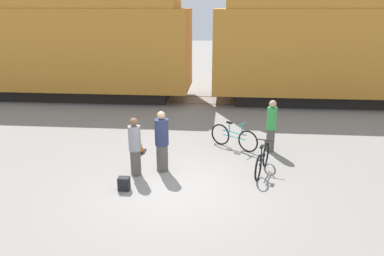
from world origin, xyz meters
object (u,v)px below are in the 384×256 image
(bicycle_teal, at_px, (234,137))
(freight_train, at_px, (201,37))
(person_in_navy, at_px, (162,142))
(person_in_grey, at_px, (135,147))
(person_in_green, at_px, (271,126))
(bicycle_black, at_px, (262,160))
(traffic_cone, at_px, (139,144))
(backpack, at_px, (124,184))

(bicycle_teal, bearing_deg, freight_train, 103.21)
(person_in_navy, height_order, person_in_grey, person_in_navy)
(person_in_grey, bearing_deg, bicycle_teal, -64.74)
(person_in_green, bearing_deg, bicycle_black, -152.10)
(traffic_cone, bearing_deg, bicycle_black, -18.15)
(person_in_green, xyz_separation_m, traffic_cone, (-4.08, -0.42, -0.58))
(person_in_navy, height_order, backpack, person_in_navy)
(person_in_grey, bearing_deg, backpack, 159.79)
(traffic_cone, bearing_deg, bicycle_teal, 11.14)
(person_in_green, bearing_deg, backpack, 168.63)
(bicycle_teal, relative_size, person_in_green, 0.90)
(person_in_green, bearing_deg, traffic_cone, 137.30)
(bicycle_teal, xyz_separation_m, bicycle_black, (0.74, -1.79, 0.00))
(person_in_grey, bearing_deg, traffic_cone, -4.07)
(person_in_green, distance_m, traffic_cone, 4.14)
(bicycle_black, relative_size, person_in_green, 0.99)
(person_in_navy, xyz_separation_m, traffic_cone, (-0.96, 1.30, -0.59))
(bicycle_black, bearing_deg, traffic_cone, 161.85)
(bicycle_teal, height_order, person_in_green, person_in_green)
(freight_train, distance_m, backpack, 9.81)
(person_in_grey, xyz_separation_m, traffic_cone, (-0.29, 1.62, -0.55))
(bicycle_teal, relative_size, person_in_navy, 0.87)
(bicycle_black, bearing_deg, backpack, -159.34)
(person_in_green, height_order, traffic_cone, person_in_green)
(freight_train, xyz_separation_m, bicycle_black, (2.19, -8.00, -2.60))
(bicycle_teal, xyz_separation_m, person_in_grey, (-2.65, -2.20, 0.43))
(traffic_cone, bearing_deg, person_in_green, 5.90)
(bicycle_teal, height_order, backpack, bicycle_teal)
(backpack, bearing_deg, person_in_navy, 58.16)
(backpack, relative_size, traffic_cone, 0.62)
(person_in_navy, bearing_deg, freight_train, -31.86)
(person_in_green, bearing_deg, freight_train, 63.49)
(person_in_navy, xyz_separation_m, person_in_grey, (-0.67, -0.32, -0.04))
(bicycle_black, relative_size, person_in_navy, 0.96)
(traffic_cone, bearing_deg, person_in_grey, -79.69)
(bicycle_teal, distance_m, person_in_green, 1.23)
(person_in_navy, height_order, traffic_cone, person_in_navy)
(bicycle_teal, distance_m, person_in_navy, 2.77)
(freight_train, bearing_deg, bicycle_black, -74.67)
(freight_train, height_order, backpack, freight_train)
(bicycle_teal, distance_m, bicycle_black, 1.93)
(person_in_navy, bearing_deg, backpack, 120.05)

